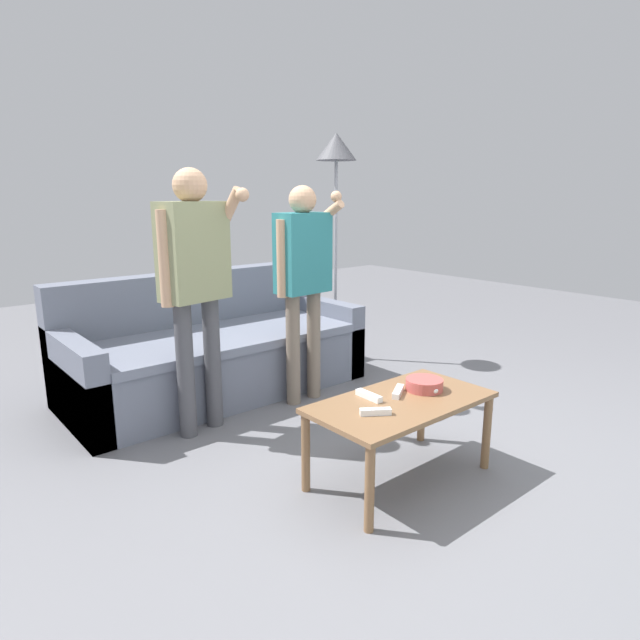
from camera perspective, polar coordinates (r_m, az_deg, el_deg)
name	(u,v)px	position (r m, az deg, el deg)	size (l,w,h in m)	color
ground_plane	(378,454)	(3.17, 6.13, -13.86)	(12.00, 12.00, 0.00)	slate
couch	(214,352)	(4.09, -11.17, -3.36)	(2.13, 0.95, 0.86)	slate
coffee_table	(401,411)	(2.78, 8.54, -9.44)	(0.94, 0.50, 0.43)	brown
snack_bowl	(424,384)	(2.90, 10.94, -6.68)	(0.19, 0.19, 0.06)	#B24C47
game_remote_nunchuk	(431,389)	(2.86, 11.59, -7.15)	(0.06, 0.09, 0.05)	white
floor_lamp	(336,165)	(4.69, 1.72, 16.03)	(0.34, 0.34, 1.93)	#2D2D33
player_left	(195,271)	(3.25, -13.07, 5.01)	(0.50, 0.35, 1.58)	#47474C
player_right	(303,269)	(3.68, -1.78, 5.38)	(0.45, 0.29, 1.49)	#756656
game_remote_wand_near	(398,392)	(2.82, 8.24, -7.48)	(0.16, 0.12, 0.03)	white
game_remote_wand_far	(376,412)	(2.56, 5.88, -9.59)	(0.14, 0.11, 0.03)	white
game_remote_wand_spare	(369,396)	(2.75, 5.18, -7.95)	(0.04, 0.16, 0.03)	white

